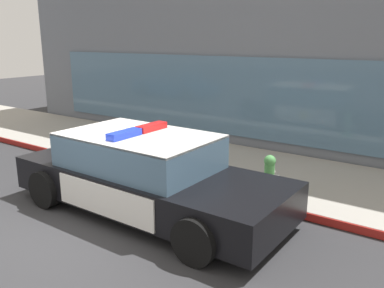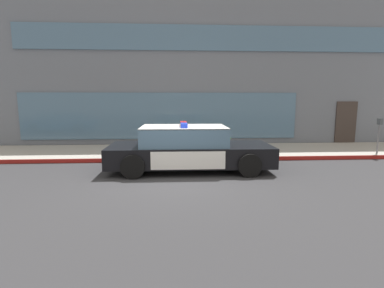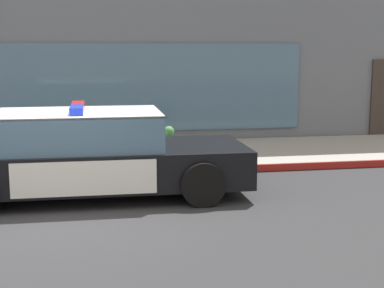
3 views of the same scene
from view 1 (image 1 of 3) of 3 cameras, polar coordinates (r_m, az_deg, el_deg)
The scene contains 6 objects.
ground at distance 7.05m, azimuth -15.32°, elevation -10.76°, with size 48.00×48.00×0.00m, color #303033.
sidewalk at distance 9.73m, azimuth 2.23°, elevation -2.58°, with size 48.00×3.19×0.15m, color #A39E93.
curb_red_paint at distance 8.49m, azimuth -3.70°, elevation -5.23°, with size 28.80×0.04×0.14m, color maroon.
storefront_building at distance 14.85m, azimuth 24.17°, elevation 15.19°, with size 20.91×10.24×6.80m.
police_cruiser at distance 7.08m, azimuth -6.52°, elevation -4.24°, with size 5.02×2.15×1.49m.
fire_hydrant at distance 7.70m, azimuth 10.87°, elevation -4.24°, with size 0.34×0.39×0.73m.
Camera 1 is at (5.01, -3.97, 2.98)m, focal length 37.82 mm.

